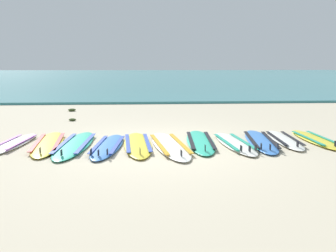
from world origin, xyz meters
name	(u,v)px	position (x,y,z in m)	size (l,w,h in m)	color
ground_plane	(163,147)	(0.00, 0.00, 0.00)	(80.00, 80.00, 0.00)	#C1B599
sea	(150,76)	(0.00, 37.22, 0.05)	(80.00, 60.00, 0.10)	teal
surfboard_0	(14,143)	(-3.12, 0.36, 0.04)	(0.65, 1.96, 0.18)	white
surfboard_1	(48,143)	(-2.40, 0.32, 0.04)	(0.89, 2.39, 0.18)	yellow
surfboard_2	(75,144)	(-1.82, 0.19, 0.04)	(0.70, 2.49, 0.18)	#2DB793
surfboard_3	(108,146)	(-1.12, 0.02, 0.04)	(0.71, 2.19, 0.18)	#3875CC
surfboard_4	(138,144)	(-0.52, 0.14, 0.04)	(0.75, 2.31, 0.18)	yellow
surfboard_5	(170,145)	(0.14, 0.03, 0.04)	(0.99, 2.55, 0.18)	silver
surfboard_6	(200,141)	(0.82, 0.30, 0.04)	(0.69, 2.32, 0.18)	#2DB793
surfboard_7	(234,143)	(1.51, 0.10, 0.04)	(0.72, 2.14, 0.18)	silver
surfboard_8	(261,141)	(2.14, 0.27, 0.04)	(0.85, 2.32, 0.18)	#3875CC
surfboard_9	(284,140)	(2.69, 0.36, 0.04)	(0.61, 1.99, 0.18)	silver
surfboard_10	(315,139)	(3.39, 0.35, 0.04)	(0.55, 2.01, 0.18)	yellow
seaweed_clump_near_shoreline	(72,110)	(-3.01, 5.34, 0.05)	(0.27, 0.22, 0.09)	#384723
seaweed_clump_mid_sand	(72,120)	(-2.55, 3.30, 0.04)	(0.21, 0.17, 0.07)	#384723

